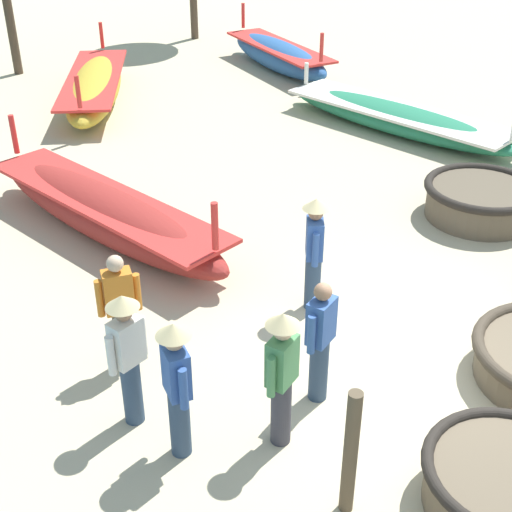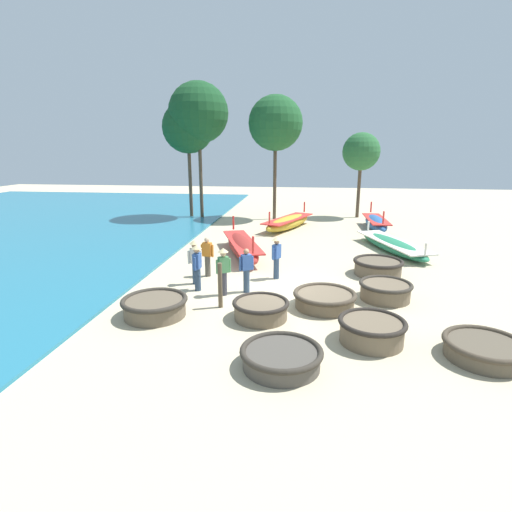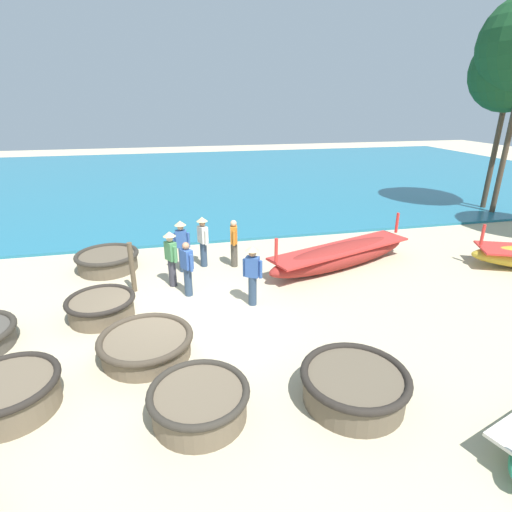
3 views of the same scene
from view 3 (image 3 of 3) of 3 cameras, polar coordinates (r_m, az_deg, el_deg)
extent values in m
plane|color=#C6B793|center=(10.19, -10.58, -9.04)|extent=(80.00, 80.00, 0.00)
cube|color=teal|center=(29.08, -4.65, 11.34)|extent=(28.00, 52.00, 0.10)
cylinder|color=brown|center=(7.75, 13.80, -17.83)|extent=(1.81, 1.81, 0.56)
torus|color=#28231E|center=(7.58, 13.99, -16.20)|extent=(1.95, 1.95, 0.14)
cylinder|color=brown|center=(8.98, -15.38, -12.38)|extent=(1.85, 1.85, 0.44)
torus|color=#42382B|center=(8.87, -15.52, -11.20)|extent=(2.00, 2.00, 0.15)
cylinder|color=brown|center=(7.31, -8.09, -20.26)|extent=(1.61, 1.61, 0.53)
torus|color=#332D26|center=(7.14, -8.21, -18.66)|extent=(1.74, 1.74, 0.13)
cylinder|color=brown|center=(8.54, -31.74, -16.63)|extent=(1.62, 1.62, 0.58)
torus|color=#28231E|center=(8.38, -32.13, -15.05)|extent=(1.75, 1.75, 0.13)
cylinder|color=brown|center=(13.65, -20.41, -0.80)|extent=(1.83, 1.83, 0.51)
torus|color=#332D26|center=(13.57, -20.55, 0.19)|extent=(1.98, 1.98, 0.15)
cylinder|color=brown|center=(10.75, -21.20, -7.01)|extent=(1.56, 1.56, 0.50)
torus|color=#28231E|center=(10.64, -21.38, -5.82)|extent=(1.69, 1.69, 0.13)
ellipsoid|color=maroon|center=(13.22, 12.05, 0.05)|extent=(2.83, 5.63, 0.79)
cube|color=red|center=(13.13, 12.13, 1.08)|extent=(2.72, 5.22, 0.06)
cylinder|color=red|center=(14.84, 19.51, 4.50)|extent=(0.10, 0.10, 0.71)
cylinder|color=red|center=(11.42, 2.90, 0.83)|extent=(0.10, 0.10, 0.71)
cylinder|color=red|center=(14.75, 29.64, 2.64)|extent=(0.10, 0.10, 0.69)
cylinder|color=#2D425B|center=(12.81, -10.44, -0.45)|extent=(0.22, 0.22, 0.82)
cube|color=#33569E|center=(12.57, -10.64, 2.42)|extent=(0.25, 0.36, 0.54)
sphere|color=tan|center=(12.46, -10.76, 4.08)|extent=(0.20, 0.20, 0.20)
cylinder|color=#33569E|center=(12.60, -11.63, 2.15)|extent=(0.09, 0.09, 0.48)
cylinder|color=#33569E|center=(12.58, -9.63, 2.26)|extent=(0.09, 0.09, 0.48)
cone|color=#D1BC84|center=(12.42, -10.80, 4.65)|extent=(0.36, 0.36, 0.14)
cylinder|color=#2D425B|center=(10.57, -0.50, -4.95)|extent=(0.22, 0.22, 0.82)
cube|color=#33569E|center=(10.28, -0.51, -1.55)|extent=(0.36, 0.40, 0.54)
sphere|color=#A37556|center=(10.14, -0.52, 0.42)|extent=(0.20, 0.20, 0.20)
cylinder|color=#33569E|center=(10.36, -1.68, -1.68)|extent=(0.09, 0.09, 0.48)
cylinder|color=#33569E|center=(10.25, 0.67, -1.94)|extent=(0.09, 0.09, 0.48)
cone|color=#D1BC84|center=(10.10, -0.52, 1.11)|extent=(0.36, 0.36, 0.14)
cylinder|color=#2D425B|center=(11.21, -9.66, -3.65)|extent=(0.22, 0.22, 0.82)
cube|color=#33569E|center=(10.95, -9.88, -0.43)|extent=(0.40, 0.36, 0.54)
sphere|color=#A37556|center=(10.81, -10.01, 1.44)|extent=(0.20, 0.20, 0.20)
cylinder|color=#33569E|center=(10.79, -9.23, -1.00)|extent=(0.09, 0.09, 0.48)
cylinder|color=#33569E|center=(11.14, -10.48, -0.35)|extent=(0.09, 0.09, 0.48)
cylinder|color=#4C473D|center=(13.00, -3.14, 0.22)|extent=(0.22, 0.22, 0.82)
cube|color=orange|center=(12.77, -3.20, 3.07)|extent=(0.37, 0.27, 0.54)
sphere|color=#DBB28E|center=(12.66, -3.23, 4.70)|extent=(0.20, 0.20, 0.20)
cylinder|color=orange|center=(13.00, -3.21, 3.16)|extent=(0.09, 0.09, 0.48)
cylinder|color=orange|center=(12.58, -3.18, 2.54)|extent=(0.09, 0.09, 0.48)
cylinder|color=#383842|center=(11.87, -11.84, -2.36)|extent=(0.22, 0.22, 0.82)
cube|color=#4C8E56|center=(11.62, -12.09, 0.71)|extent=(0.40, 0.36, 0.54)
sphere|color=#DBB28E|center=(11.49, -12.24, 2.48)|extent=(0.20, 0.20, 0.20)
cylinder|color=#4C8E56|center=(11.46, -11.49, 0.19)|extent=(0.09, 0.09, 0.48)
cylinder|color=#4C8E56|center=(11.81, -12.65, 0.75)|extent=(0.09, 0.09, 0.48)
cone|color=#D1BC84|center=(11.45, -12.29, 3.10)|extent=(0.36, 0.36, 0.14)
cylinder|color=#2D425B|center=(13.10, -7.48, 0.23)|extent=(0.22, 0.22, 0.82)
cube|color=silver|center=(12.87, -7.62, 3.06)|extent=(0.40, 0.33, 0.54)
sphere|color=#A37556|center=(12.76, -7.70, 4.68)|extent=(0.20, 0.20, 0.20)
cylinder|color=silver|center=(12.71, -7.13, 2.59)|extent=(0.09, 0.09, 0.48)
cylinder|color=silver|center=(13.07, -8.07, 3.09)|extent=(0.09, 0.09, 0.48)
cone|color=#D1BC84|center=(12.72, -7.73, 5.24)|extent=(0.36, 0.36, 0.14)
cylinder|color=brown|center=(11.69, -17.29, -1.57)|extent=(0.14, 0.14, 1.46)
cylinder|color=#4C3D2D|center=(21.92, 32.04, 12.53)|extent=(0.24, 0.24, 5.82)
cylinder|color=#4C3D2D|center=(22.70, 30.78, 12.01)|extent=(0.24, 0.24, 5.07)
sphere|color=#194723|center=(22.59, 32.70, 21.40)|extent=(3.55, 3.55, 3.55)
camera|label=1|loc=(14.64, -34.77, 20.02)|focal=50.00mm
camera|label=2|loc=(15.12, -71.01, 6.37)|focal=28.00mm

